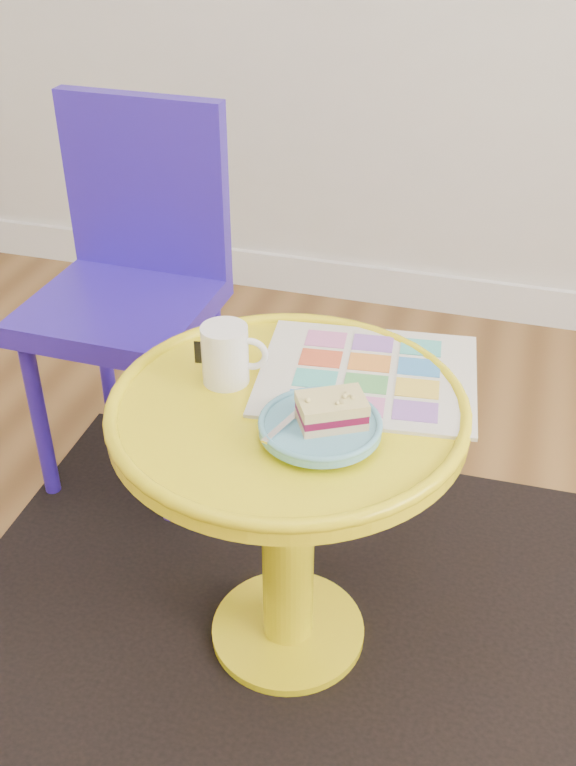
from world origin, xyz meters
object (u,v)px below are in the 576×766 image
(side_table, at_px, (288,479))
(chair, at_px, (132,274))
(mug, at_px, (226,353))
(newspaper, at_px, (368,375))
(plate, at_px, (320,427))

(side_table, distance_m, chair, 0.66)
(mug, bearing_deg, newspaper, 12.04)
(side_table, distance_m, newspaper, 0.21)
(chair, relative_size, plate, 4.62)
(chair, distance_m, mug, 0.56)
(newspaper, xyz_separation_m, mug, (-0.21, -0.08, 0.05))
(plate, bearing_deg, mug, 150.08)
(side_table, bearing_deg, mug, 161.31)
(newspaper, bearing_deg, mug, -166.91)
(chair, height_order, mug, chair)
(newspaper, xyz_separation_m, plate, (-0.03, -0.18, 0.02))
(side_table, height_order, newspaper, newspaper)
(side_table, height_order, plate, plate)
(chair, xyz_separation_m, mug, (0.36, -0.41, 0.11))
(mug, bearing_deg, chair, 124.11)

